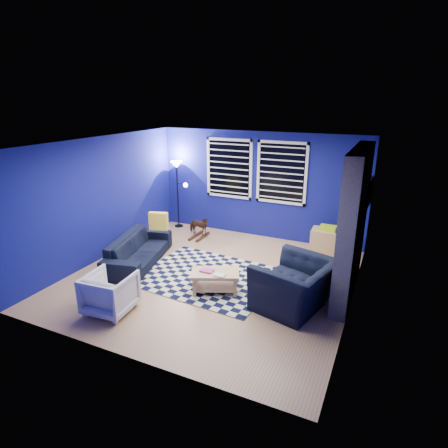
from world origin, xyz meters
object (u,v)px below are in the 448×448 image
at_px(coffee_table, 215,277).
at_px(rocking_horse, 199,226).
at_px(armchair_big, 294,285).
at_px(floor_lamp, 177,174).
at_px(tv, 368,195).
at_px(cabinet, 327,242).
at_px(armchair_bent, 110,293).
at_px(sofa, 139,250).

bearing_deg(coffee_table, rocking_horse, 124.51).
distance_m(armchair_big, coffee_table, 1.37).
bearing_deg(coffee_table, floor_lamp, 131.20).
xyz_separation_m(tv, rocking_horse, (-3.67, -0.25, -1.11)).
relative_size(tv, armchair_big, 0.83).
bearing_deg(floor_lamp, armchair_big, -34.86).
bearing_deg(armchair_big, floor_lamp, -110.58).
distance_m(armchair_big, cabinet, 2.40).
height_order(coffee_table, floor_lamp, floor_lamp).
height_order(armchair_bent, rocking_horse, armchair_bent).
height_order(sofa, coffee_table, sofa).
distance_m(tv, armchair_bent, 5.12).
height_order(cabinet, floor_lamp, floor_lamp).
xyz_separation_m(sofa, rocking_horse, (0.43, 1.77, 0.01)).
distance_m(armchair_big, rocking_horse, 3.57).
bearing_deg(armchair_bent, tv, -137.08).
bearing_deg(armchair_bent, rocking_horse, -89.87).
bearing_deg(sofa, tv, -77.50).
relative_size(tv, sofa, 0.51).
xyz_separation_m(coffee_table, cabinet, (1.44, 2.51, -0.00)).
height_order(tv, sofa, tv).
distance_m(armchair_big, floor_lamp, 4.67).
distance_m(armchair_bent, rocking_horse, 3.47).
relative_size(armchair_bent, rocking_horse, 1.35).
height_order(armchair_big, cabinet, armchair_big).
height_order(armchair_bent, cabinet, armchair_bent).
height_order(sofa, armchair_big, armchair_big).
relative_size(sofa, rocking_horse, 3.66).
distance_m(tv, cabinet, 1.32).
xyz_separation_m(rocking_horse, coffee_table, (1.53, -2.22, -0.01)).
height_order(armchair_big, rocking_horse, armchair_big).
height_order(tv, coffee_table, tv).
xyz_separation_m(armchair_bent, cabinet, (2.67, 3.74, -0.04)).
bearing_deg(sofa, floor_lamp, -3.19).
xyz_separation_m(armchair_bent, coffee_table, (1.23, 1.23, -0.04)).
height_order(sofa, armchair_bent, armchair_bent).
distance_m(sofa, coffee_table, 2.00).
bearing_deg(sofa, cabinet, -72.51).
xyz_separation_m(tv, floor_lamp, (-4.52, 0.25, 0.00)).
relative_size(armchair_bent, cabinet, 1.05).
height_order(tv, floor_lamp, floor_lamp).
bearing_deg(armchair_big, tv, 175.90).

